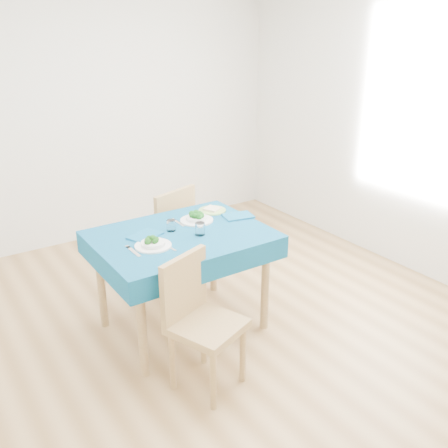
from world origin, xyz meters
TOP-DOWN VIEW (x-y plane):
  - room_shell at (0.00, 0.00)m, footprint 4.02×4.52m
  - table at (-0.22, 0.21)m, footprint 1.19×0.90m
  - chair_near at (-0.42, -0.45)m, footprint 0.52×0.54m
  - chair_far at (0.01, 1.03)m, footprint 0.58×0.61m
  - bowl_near at (-0.48, 0.12)m, footprint 0.24×0.24m
  - bowl_far at (-0.01, 0.35)m, footprint 0.25×0.25m
  - fork_near at (-0.62, 0.12)m, footprint 0.03×0.19m
  - knife_near at (-0.40, 0.08)m, footprint 0.04×0.21m
  - fork_far at (-0.14, 0.39)m, footprint 0.02×0.17m
  - knife_far at (0.27, 0.26)m, footprint 0.09×0.19m
  - napkin_near at (-0.45, 0.30)m, footprint 0.26×0.23m
  - napkin_far at (0.30, 0.25)m, footprint 0.25×0.20m
  - tumbler_center at (-0.26, 0.29)m, footprint 0.06×0.06m
  - tumbler_side at (-0.12, 0.12)m, footprint 0.07×0.07m
  - side_plate at (0.20, 0.47)m, footprint 0.21×0.21m
  - bread_slice at (0.20, 0.47)m, footprint 0.15×0.15m

SIDE VIEW (x-z plane):
  - table at x=-0.22m, z-range 0.00..0.76m
  - chair_near at x=-0.42m, z-range 0.00..0.98m
  - chair_far at x=0.01m, z-range 0.00..1.13m
  - fork_far at x=-0.14m, z-range 0.76..0.76m
  - knife_far at x=0.27m, z-range 0.76..0.76m
  - knife_near at x=-0.40m, z-range 0.76..0.76m
  - fork_near at x=-0.62m, z-range 0.76..0.76m
  - side_plate at x=0.20m, z-range 0.76..0.77m
  - napkin_far at x=0.30m, z-range 0.76..0.77m
  - napkin_near at x=-0.45m, z-range 0.76..0.77m
  - bread_slice at x=0.20m, z-range 0.77..0.79m
  - bowl_near at x=-0.48m, z-range 0.76..0.83m
  - bowl_far at x=-0.01m, z-range 0.76..0.83m
  - tumbler_center at x=-0.26m, z-range 0.76..0.84m
  - tumbler_side at x=-0.12m, z-range 0.76..0.85m
  - room_shell at x=0.00m, z-range -0.02..2.71m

